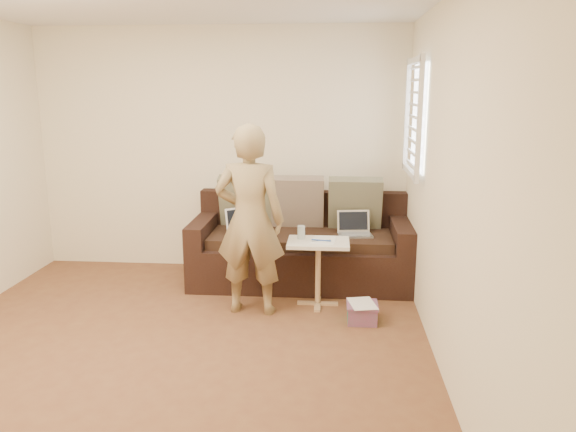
{
  "coord_description": "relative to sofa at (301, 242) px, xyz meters",
  "views": [
    {
      "loc": [
        1.22,
        -3.74,
        1.97
      ],
      "look_at": [
        0.8,
        1.4,
        0.78
      ],
      "focal_mm": 35.01,
      "sensor_mm": 36.0,
      "label": 1
    }
  ],
  "objects": [
    {
      "name": "floor",
      "position": [
        -0.9,
        -1.77,
        -0.42
      ],
      "size": [
        4.5,
        4.5,
        0.0
      ],
      "primitive_type": "plane",
      "color": "brown",
      "rests_on": "ground"
    },
    {
      "name": "wall_back",
      "position": [
        -0.9,
        0.48,
        0.87
      ],
      "size": [
        4.0,
        0.0,
        4.0
      ],
      "primitive_type": "plane",
      "rotation": [
        1.57,
        0.0,
        0.0
      ],
      "color": "beige",
      "rests_on": "ground"
    },
    {
      "name": "wall_right",
      "position": [
        1.1,
        -1.77,
        0.87
      ],
      "size": [
        0.0,
        4.5,
        4.5
      ],
      "primitive_type": "plane",
      "rotation": [
        1.57,
        0.0,
        -1.57
      ],
      "color": "beige",
      "rests_on": "ground"
    },
    {
      "name": "window_blinds",
      "position": [
        1.05,
        -0.27,
        1.28
      ],
      "size": [
        0.12,
        0.88,
        1.08
      ],
      "primitive_type": null,
      "color": "white",
      "rests_on": "wall_right"
    },
    {
      "name": "sofa",
      "position": [
        0.0,
        0.0,
        0.0
      ],
      "size": [
        2.2,
        0.95,
        0.85
      ],
      "primitive_type": null,
      "color": "black",
      "rests_on": "ground"
    },
    {
      "name": "pillow_left",
      "position": [
        -0.6,
        0.25,
        0.37
      ],
      "size": [
        0.55,
        0.29,
        0.57
      ],
      "primitive_type": null,
      "rotation": [
        0.28,
        0.0,
        0.0
      ],
      "color": "#65644A",
      "rests_on": "sofa"
    },
    {
      "name": "pillow_mid",
      "position": [
        -0.05,
        0.24,
        0.37
      ],
      "size": [
        0.55,
        0.27,
        0.57
      ],
      "primitive_type": null,
      "rotation": [
        0.24,
        0.0,
        0.0
      ],
      "color": "#725F51",
      "rests_on": "sofa"
    },
    {
      "name": "pillow_right",
      "position": [
        0.55,
        0.21,
        0.37
      ],
      "size": [
        0.55,
        0.28,
        0.57
      ],
      "primitive_type": null,
      "rotation": [
        0.26,
        0.0,
        0.0
      ],
      "color": "#65644A",
      "rests_on": "sofa"
    },
    {
      "name": "laptop_silver",
      "position": [
        0.55,
        -0.07,
        0.1
      ],
      "size": [
        0.36,
        0.28,
        0.22
      ],
      "primitive_type": null,
      "rotation": [
        0.0,
        0.0,
        0.14
      ],
      "color": "#B7BABC",
      "rests_on": "sofa"
    },
    {
      "name": "laptop_white",
      "position": [
        -0.52,
        -0.12,
        0.1
      ],
      "size": [
        0.45,
        0.44,
        0.27
      ],
      "primitive_type": null,
      "rotation": [
        0.0,
        0.0,
        0.68
      ],
      "color": "white",
      "rests_on": "sofa"
    },
    {
      "name": "person",
      "position": [
        -0.4,
        -0.82,
        0.42
      ],
      "size": [
        0.63,
        0.45,
        1.68
      ],
      "primitive_type": "imported",
      "rotation": [
        0.0,
        0.0,
        3.09
      ],
      "color": "olive",
      "rests_on": "ground"
    },
    {
      "name": "side_table",
      "position": [
        0.2,
        -0.62,
        -0.12
      ],
      "size": [
        0.56,
        0.39,
        0.61
      ],
      "primitive_type": null,
      "color": "silver",
      "rests_on": "ground"
    },
    {
      "name": "drinking_glass",
      "position": [
        0.04,
        -0.56,
        0.25
      ],
      "size": [
        0.07,
        0.07,
        0.12
      ],
      "primitive_type": null,
      "color": "silver",
      "rests_on": "side_table"
    },
    {
      "name": "scissors",
      "position": [
        0.22,
        -0.64,
        0.19
      ],
      "size": [
        0.19,
        0.13,
        0.02
      ],
      "primitive_type": null,
      "rotation": [
        0.0,
        0.0,
        -0.16
      ],
      "color": "silver",
      "rests_on": "side_table"
    },
    {
      "name": "paper_on_table",
      "position": [
        0.24,
        -0.61,
        0.19
      ],
      "size": [
        0.25,
        0.33,
        0.0
      ],
      "primitive_type": null,
      "rotation": [
        0.0,
        0.0,
        -0.14
      ],
      "color": "white",
      "rests_on": "side_table"
    },
    {
      "name": "striped_box",
      "position": [
        0.59,
        -0.98,
        -0.34
      ],
      "size": [
        0.27,
        0.27,
        0.17
      ],
      "primitive_type": null,
      "color": "#D11F7A",
      "rests_on": "ground"
    }
  ]
}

